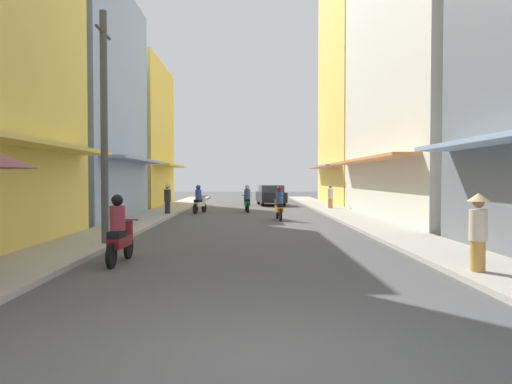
{
  "coord_description": "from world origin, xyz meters",
  "views": [
    {
      "loc": [
        -0.11,
        -4.91,
        1.94
      ],
      "look_at": [
        0.22,
        15.18,
        1.35
      ],
      "focal_mm": 32.68,
      "sensor_mm": 36.0,
      "label": 1
    }
  ],
  "objects_px": {
    "motorbike_maroon": "(120,233)",
    "parked_car": "(271,195)",
    "motorbike_orange": "(279,205)",
    "motorbike_green": "(247,200)",
    "pedestrian_far": "(167,198)",
    "motorbike_white": "(200,201)",
    "pedestrian_crossing": "(330,198)",
    "pedestrian_foreground": "(478,230)",
    "utility_pole": "(104,127)"
  },
  "relations": [
    {
      "from": "pedestrian_crossing",
      "to": "utility_pole",
      "type": "height_order",
      "value": "utility_pole"
    },
    {
      "from": "motorbike_maroon",
      "to": "pedestrian_far",
      "type": "distance_m",
      "value": 13.47
    },
    {
      "from": "pedestrian_crossing",
      "to": "motorbike_green",
      "type": "bearing_deg",
      "value": -160.07
    },
    {
      "from": "motorbike_green",
      "to": "pedestrian_crossing",
      "type": "bearing_deg",
      "value": 19.93
    },
    {
      "from": "motorbike_maroon",
      "to": "pedestrian_far",
      "type": "height_order",
      "value": "pedestrian_far"
    },
    {
      "from": "pedestrian_foreground",
      "to": "pedestrian_crossing",
      "type": "relative_size",
      "value": 1.07
    },
    {
      "from": "motorbike_white",
      "to": "pedestrian_foreground",
      "type": "xyz_separation_m",
      "value": [
        7.19,
        -16.84,
        0.23
      ]
    },
    {
      "from": "parked_car",
      "to": "pedestrian_foreground",
      "type": "distance_m",
      "value": 24.64
    },
    {
      "from": "motorbike_orange",
      "to": "pedestrian_far",
      "type": "relative_size",
      "value": 1.08
    },
    {
      "from": "motorbike_orange",
      "to": "pedestrian_crossing",
      "type": "bearing_deg",
      "value": 62.13
    },
    {
      "from": "motorbike_green",
      "to": "motorbike_white",
      "type": "height_order",
      "value": "same"
    },
    {
      "from": "motorbike_orange",
      "to": "motorbike_green",
      "type": "bearing_deg",
      "value": 106.86
    },
    {
      "from": "motorbike_orange",
      "to": "motorbike_maroon",
      "type": "height_order",
      "value": "same"
    },
    {
      "from": "motorbike_orange",
      "to": "utility_pole",
      "type": "bearing_deg",
      "value": -122.93
    },
    {
      "from": "pedestrian_crossing",
      "to": "pedestrian_far",
      "type": "xyz_separation_m",
      "value": [
        -9.18,
        -4.33,
        0.18
      ]
    },
    {
      "from": "motorbike_maroon",
      "to": "parked_car",
      "type": "relative_size",
      "value": 0.43
    },
    {
      "from": "motorbike_orange",
      "to": "pedestrian_foreground",
      "type": "distance_m",
      "value": 12.92
    },
    {
      "from": "pedestrian_foreground",
      "to": "parked_car",
      "type": "bearing_deg",
      "value": 96.67
    },
    {
      "from": "motorbike_orange",
      "to": "pedestrian_far",
      "type": "height_order",
      "value": "pedestrian_far"
    },
    {
      "from": "motorbike_green",
      "to": "utility_pole",
      "type": "bearing_deg",
      "value": -106.48
    },
    {
      "from": "parked_car",
      "to": "motorbike_white",
      "type": "bearing_deg",
      "value": -119.57
    },
    {
      "from": "pedestrian_crossing",
      "to": "pedestrian_foreground",
      "type": "bearing_deg",
      "value": -91.57
    },
    {
      "from": "motorbike_white",
      "to": "motorbike_maroon",
      "type": "distance_m",
      "value": 15.24
    },
    {
      "from": "motorbike_white",
      "to": "motorbike_maroon",
      "type": "height_order",
      "value": "same"
    },
    {
      "from": "parked_car",
      "to": "pedestrian_foreground",
      "type": "relative_size",
      "value": 2.56
    },
    {
      "from": "motorbike_maroon",
      "to": "pedestrian_crossing",
      "type": "distance_m",
      "value": 19.44
    },
    {
      "from": "motorbike_orange",
      "to": "pedestrian_crossing",
      "type": "xyz_separation_m",
      "value": [
        3.59,
        6.79,
        0.06
      ]
    },
    {
      "from": "motorbike_green",
      "to": "pedestrian_far",
      "type": "relative_size",
      "value": 1.08
    },
    {
      "from": "motorbike_maroon",
      "to": "parked_car",
      "type": "xyz_separation_m",
      "value": [
        4.54,
        22.87,
        0.04
      ]
    },
    {
      "from": "motorbike_green",
      "to": "pedestrian_crossing",
      "type": "distance_m",
      "value": 5.42
    },
    {
      "from": "motorbike_orange",
      "to": "pedestrian_crossing",
      "type": "height_order",
      "value": "motorbike_orange"
    },
    {
      "from": "motorbike_green",
      "to": "pedestrian_crossing",
      "type": "xyz_separation_m",
      "value": [
        5.09,
        1.85,
        0.06
      ]
    },
    {
      "from": "motorbike_white",
      "to": "parked_car",
      "type": "bearing_deg",
      "value": 60.43
    },
    {
      "from": "parked_car",
      "to": "utility_pole",
      "type": "relative_size",
      "value": 0.64
    },
    {
      "from": "motorbike_white",
      "to": "pedestrian_far",
      "type": "xyz_separation_m",
      "value": [
        -1.46,
        -1.83,
        0.24
      ]
    },
    {
      "from": "motorbike_green",
      "to": "pedestrian_far",
      "type": "bearing_deg",
      "value": -148.72
    },
    {
      "from": "pedestrian_crossing",
      "to": "motorbike_orange",
      "type": "bearing_deg",
      "value": -117.87
    },
    {
      "from": "pedestrian_foreground",
      "to": "motorbike_white",
      "type": "bearing_deg",
      "value": 113.12
    },
    {
      "from": "parked_car",
      "to": "pedestrian_crossing",
      "type": "xyz_separation_m",
      "value": [
        3.39,
        -5.13,
        0.03
      ]
    },
    {
      "from": "pedestrian_crossing",
      "to": "pedestrian_far",
      "type": "distance_m",
      "value": 10.15
    },
    {
      "from": "motorbike_orange",
      "to": "motorbike_maroon",
      "type": "bearing_deg",
      "value": -111.63
    },
    {
      "from": "parked_car",
      "to": "motorbike_green",
      "type": "bearing_deg",
      "value": -103.69
    },
    {
      "from": "motorbike_maroon",
      "to": "pedestrian_far",
      "type": "bearing_deg",
      "value": 95.31
    },
    {
      "from": "pedestrian_far",
      "to": "motorbike_white",
      "type": "bearing_deg",
      "value": 51.43
    },
    {
      "from": "parked_car",
      "to": "pedestrian_crossing",
      "type": "bearing_deg",
      "value": -56.49
    },
    {
      "from": "motorbike_white",
      "to": "utility_pole",
      "type": "xyz_separation_m",
      "value": [
        -1.33,
        -12.71,
        2.67
      ]
    },
    {
      "from": "pedestrian_far",
      "to": "motorbike_orange",
      "type": "bearing_deg",
      "value": -23.78
    },
    {
      "from": "motorbike_orange",
      "to": "parked_car",
      "type": "distance_m",
      "value": 11.92
    },
    {
      "from": "motorbike_orange",
      "to": "pedestrian_crossing",
      "type": "distance_m",
      "value": 7.69
    },
    {
      "from": "motorbike_orange",
      "to": "utility_pole",
      "type": "height_order",
      "value": "utility_pole"
    }
  ]
}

